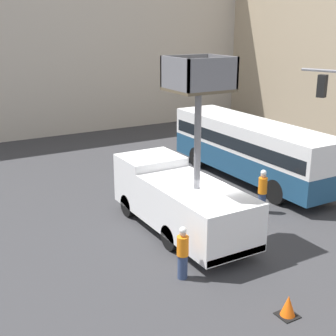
{
  "coord_description": "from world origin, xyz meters",
  "views": [
    {
      "loc": [
        -9.84,
        -13.4,
        7.91
      ],
      "look_at": [
        -0.99,
        1.86,
        2.36
      ],
      "focal_mm": 50.0,
      "sensor_mm": 36.0,
      "label": 1
    }
  ],
  "objects_px": {
    "road_worker_near_truck": "(183,253)",
    "traffic_cone_mid_road": "(288,307)",
    "road_worker_directing": "(262,191)",
    "traffic_light_pole": "(336,110)",
    "city_bus": "(251,146)",
    "utility_truck": "(180,196)"
  },
  "relations": [
    {
      "from": "road_worker_near_truck",
      "to": "traffic_cone_mid_road",
      "type": "xyz_separation_m",
      "value": [
        1.48,
        -3.21,
        -0.6
      ]
    },
    {
      "from": "traffic_cone_mid_road",
      "to": "road_worker_directing",
      "type": "bearing_deg",
      "value": 54.68
    },
    {
      "from": "road_worker_near_truck",
      "to": "road_worker_directing",
      "type": "relative_size",
      "value": 0.93
    },
    {
      "from": "traffic_light_pole",
      "to": "road_worker_directing",
      "type": "xyz_separation_m",
      "value": [
        -3.73,
        0.29,
        -3.18
      ]
    },
    {
      "from": "city_bus",
      "to": "traffic_cone_mid_road",
      "type": "distance_m",
      "value": 11.94
    },
    {
      "from": "utility_truck",
      "to": "traffic_light_pole",
      "type": "relative_size",
      "value": 1.14
    },
    {
      "from": "road_worker_near_truck",
      "to": "road_worker_directing",
      "type": "height_order",
      "value": "road_worker_directing"
    },
    {
      "from": "road_worker_near_truck",
      "to": "road_worker_directing",
      "type": "xyz_separation_m",
      "value": [
        5.81,
        2.9,
        0.08
      ]
    },
    {
      "from": "utility_truck",
      "to": "road_worker_near_truck",
      "type": "distance_m",
      "value": 3.6
    },
    {
      "from": "utility_truck",
      "to": "traffic_cone_mid_road",
      "type": "bearing_deg",
      "value": -92.57
    },
    {
      "from": "city_bus",
      "to": "road_worker_directing",
      "type": "height_order",
      "value": "city_bus"
    },
    {
      "from": "city_bus",
      "to": "road_worker_near_truck",
      "type": "xyz_separation_m",
      "value": [
        -8.15,
        -6.57,
        -0.93
      ]
    },
    {
      "from": "city_bus",
      "to": "road_worker_near_truck",
      "type": "height_order",
      "value": "city_bus"
    },
    {
      "from": "city_bus",
      "to": "traffic_cone_mid_road",
      "type": "xyz_separation_m",
      "value": [
        -6.67,
        -9.78,
        -1.52
      ]
    },
    {
      "from": "road_worker_directing",
      "to": "utility_truck",
      "type": "bearing_deg",
      "value": -17.12
    },
    {
      "from": "traffic_light_pole",
      "to": "road_worker_near_truck",
      "type": "xyz_separation_m",
      "value": [
        -9.54,
        -2.61,
        -3.27
      ]
    },
    {
      "from": "traffic_cone_mid_road",
      "to": "city_bus",
      "type": "bearing_deg",
      "value": 55.71
    },
    {
      "from": "road_worker_near_truck",
      "to": "road_worker_directing",
      "type": "distance_m",
      "value": 6.49
    },
    {
      "from": "city_bus",
      "to": "road_worker_directing",
      "type": "distance_m",
      "value": 4.44
    },
    {
      "from": "traffic_light_pole",
      "to": "road_worker_directing",
      "type": "relative_size",
      "value": 3.2
    },
    {
      "from": "traffic_light_pole",
      "to": "road_worker_near_truck",
      "type": "height_order",
      "value": "traffic_light_pole"
    },
    {
      "from": "city_bus",
      "to": "traffic_light_pole",
      "type": "xyz_separation_m",
      "value": [
        1.39,
        -3.97,
        2.34
      ]
    }
  ]
}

